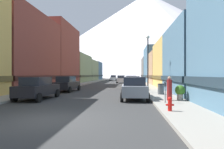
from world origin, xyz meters
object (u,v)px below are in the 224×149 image
car_driving_1 (113,78)px  car_right_1 (132,83)px  streetlamp_right (148,55)px  car_left_0 (38,88)px  pedestrian_0 (169,89)px  car_right_0 (134,88)px  car_driving_0 (121,79)px  potted_plant_0 (180,91)px  trash_bin_right (161,89)px  fire_hydrant_near (170,103)px  car_left_1 (67,84)px  parking_meter_near (165,89)px  car_right_2 (131,81)px

car_driving_1 → car_right_1: bearing=-81.9°
car_right_1 → streetlamp_right: (1.55, -3.94, 3.09)m
car_left_0 → pedestrian_0: pedestrian_0 is taller
car_right_0 → car_driving_0: size_ratio=1.01×
car_driving_1 → potted_plant_0: (8.60, -48.00, -0.12)m
trash_bin_right → fire_hydrant_near: bearing=-96.2°
car_left_0 → fire_hydrant_near: car_left_0 is taller
car_left_1 → car_right_1: size_ratio=1.00×
fire_hydrant_near → trash_bin_right: 8.35m
car_right_0 → car_right_1: 8.62m
car_left_0 → car_left_1: 7.17m
car_left_0 → car_driving_0: size_ratio=1.01×
trash_bin_right → potted_plant_0: 4.25m
fire_hydrant_near → streetlamp_right: 10.78m
fire_hydrant_near → car_driving_1: bearing=97.7°
potted_plant_0 → car_left_0: bearing=176.2°
car_right_1 → streetlamp_right: 5.24m
car_left_0 → car_driving_0: 30.64m
car_right_0 → parking_meter_near: bearing=-53.6°
car_right_1 → trash_bin_right: bearing=-66.5°
car_right_2 → parking_meter_near: size_ratio=3.31×
car_right_0 → pedestrian_0: 2.87m
potted_plant_0 → car_right_1: bearing=107.6°
car_right_2 → car_driving_1: size_ratio=1.00×
car_right_2 → car_driving_0: bearing=100.6°
car_right_1 → car_right_2: same height
pedestrian_0 → potted_plant_0: bearing=4.9°
car_right_0 → car_right_1: same height
fire_hydrant_near → car_right_0: bearing=106.6°
car_left_1 → fire_hydrant_near: (9.25, -12.00, -0.37)m
trash_bin_right → streetlamp_right: (-1.00, 1.91, 3.34)m
car_right_1 → pedestrian_0: pedestrian_0 is taller
car_driving_0 → car_driving_1: 17.42m
car_right_1 → trash_bin_right: car_right_1 is taller
potted_plant_0 → streetlamp_right: streetlamp_right is taller
car_right_1 → fire_hydrant_near: 14.25m
parking_meter_near → car_right_2: bearing=95.5°
fire_hydrant_near → potted_plant_0: potted_plant_0 is taller
parking_meter_near → trash_bin_right: 5.46m
car_right_1 → fire_hydrant_near: (1.65, -14.15, -0.37)m
car_right_1 → car_right_2: 9.13m
car_driving_1 → pedestrian_0: 48.71m
car_right_2 → parking_meter_near: car_right_2 is taller
car_right_2 → car_driving_1: same height
fire_hydrant_near → potted_plant_0: (1.55, 4.10, 0.25)m
car_right_2 → parking_meter_near: 20.49m
fire_hydrant_near → pedestrian_0: 4.14m
car_driving_1 → parking_meter_near: (7.35, -49.22, 0.11)m
car_driving_0 → parking_meter_near: bearing=-82.6°
parking_meter_near → pedestrian_0: bearing=66.5°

